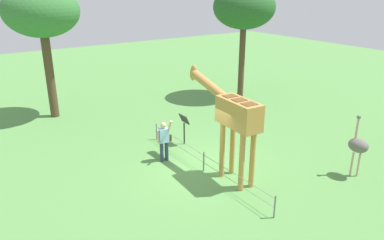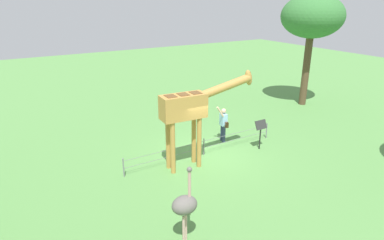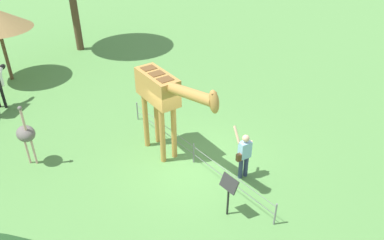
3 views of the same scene
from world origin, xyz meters
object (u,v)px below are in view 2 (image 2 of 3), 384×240
(visitor, at_px, (223,123))
(info_sign, at_px, (261,129))
(giraffe, at_px, (192,109))
(ostrich, at_px, (185,205))
(tree_northeast, at_px, (312,17))

(visitor, relative_size, info_sign, 1.34)
(visitor, xyz_separation_m, info_sign, (0.89, -1.49, 0.05))
(giraffe, xyz_separation_m, info_sign, (3.31, -0.23, -1.40))
(info_sign, bearing_deg, giraffe, 175.95)
(visitor, distance_m, ostrich, 6.92)
(giraffe, xyz_separation_m, tree_northeast, (10.00, 3.34, 2.81))
(tree_northeast, distance_m, info_sign, 8.67)
(giraffe, xyz_separation_m, visitor, (2.42, 1.25, -1.45))
(ostrich, xyz_separation_m, info_sign, (5.72, 3.45, -0.23))
(ostrich, bearing_deg, giraffe, 56.85)
(giraffe, bearing_deg, info_sign, -4.05)
(giraffe, bearing_deg, ostrich, -123.15)
(ostrich, distance_m, tree_northeast, 14.81)
(ostrich, bearing_deg, visitor, 45.65)
(ostrich, height_order, tree_northeast, tree_northeast)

